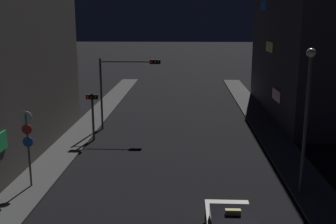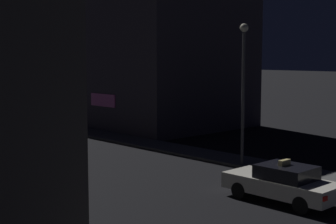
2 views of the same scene
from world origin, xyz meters
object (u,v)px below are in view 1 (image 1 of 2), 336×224
object	(u,v)px
sign_pole_left	(28,141)
street_lamp_near_block	(307,105)
traffic_light_overhead	(124,78)
traffic_light_left_kerb	(92,106)

from	to	relation	value
sign_pole_left	street_lamp_near_block	size ratio (longest dim) A/B	0.56
traffic_light_overhead	traffic_light_left_kerb	size ratio (longest dim) A/B	1.63
traffic_light_overhead	street_lamp_near_block	xyz separation A→B (m)	(10.27, -11.55, 0.48)
sign_pole_left	traffic_light_overhead	bearing A→B (deg)	75.08
sign_pole_left	traffic_light_left_kerb	bearing A→B (deg)	81.24
traffic_light_overhead	street_lamp_near_block	world-z (taller)	street_lamp_near_block
traffic_light_overhead	street_lamp_near_block	size ratio (longest dim) A/B	0.79
traffic_light_overhead	traffic_light_left_kerb	bearing A→B (deg)	-120.04
traffic_light_left_kerb	street_lamp_near_block	world-z (taller)	street_lamp_near_block
sign_pole_left	street_lamp_near_block	xyz separation A→B (m)	(13.30, -0.21, 1.97)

